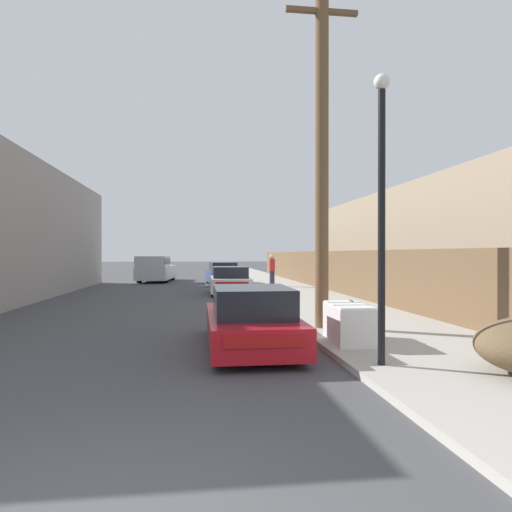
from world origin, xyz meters
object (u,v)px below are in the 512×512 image
at_px(utility_pole, 322,148).
at_px(pedestrian, 272,270).
at_px(car_parked_mid, 230,281).
at_px(pickup_truck, 156,269).
at_px(street_lamp, 382,196).
at_px(parked_sports_car_red, 251,320).
at_px(car_parked_far, 222,274).
at_px(discarded_fridge, 348,323).

bearing_deg(utility_pole, pedestrian, 85.51).
height_order(car_parked_mid, pickup_truck, pickup_truck).
bearing_deg(pickup_truck, street_lamp, 107.98).
bearing_deg(street_lamp, parked_sports_car_red, 131.99).
distance_m(street_lamp, pedestrian, 17.97).
relative_size(car_parked_far, pickup_truck, 0.83).
relative_size(parked_sports_car_red, car_parked_far, 0.92).
relative_size(parked_sports_car_red, street_lamp, 0.90).
height_order(pickup_truck, utility_pole, utility_pole).
height_order(parked_sports_car_red, pedestrian, pedestrian).
relative_size(parked_sports_car_red, pickup_truck, 0.76).
distance_m(discarded_fridge, car_parked_mid, 12.88).
relative_size(utility_pole, street_lamp, 1.82).
height_order(car_parked_mid, pedestrian, pedestrian).
distance_m(car_parked_far, utility_pole, 18.02).
height_order(car_parked_mid, utility_pole, utility_pole).
relative_size(car_parked_mid, car_parked_far, 0.88).
xyz_separation_m(pickup_truck, pedestrian, (6.92, -6.81, 0.16)).
xyz_separation_m(discarded_fridge, pickup_truck, (-5.85, 22.71, 0.38)).
distance_m(car_parked_far, pedestrian, 4.35).
bearing_deg(car_parked_far, street_lamp, -89.78).
bearing_deg(parked_sports_car_red, pickup_truck, 100.11).
xyz_separation_m(car_parked_mid, street_lamp, (1.40, -14.72, 2.24)).
xyz_separation_m(utility_pole, pedestrian, (1.10, 14.05, -3.47)).
distance_m(discarded_fridge, car_parked_far, 19.45).
bearing_deg(pedestrian, pickup_truck, 135.48).
relative_size(discarded_fridge, pickup_truck, 0.29).
distance_m(parked_sports_car_red, utility_pole, 4.71).
bearing_deg(street_lamp, discarded_fridge, 87.03).
relative_size(pickup_truck, utility_pole, 0.65).
height_order(discarded_fridge, street_lamp, street_lamp).
bearing_deg(parked_sports_car_red, car_parked_mid, 88.14).
bearing_deg(parked_sports_car_red, utility_pole, 41.10).
distance_m(car_parked_mid, pedestrian, 4.06).
bearing_deg(discarded_fridge, car_parked_far, 98.16).
bearing_deg(discarded_fridge, pedestrian, 89.93).
relative_size(utility_pole, pedestrian, 4.83).
height_order(pickup_truck, pedestrian, pedestrian).
xyz_separation_m(parked_sports_car_red, pedestrian, (3.06, 15.73, 0.47)).
distance_m(parked_sports_car_red, car_parked_mid, 12.63).
bearing_deg(parked_sports_car_red, discarded_fridge, -4.50).
bearing_deg(pickup_truck, car_parked_far, 147.67).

